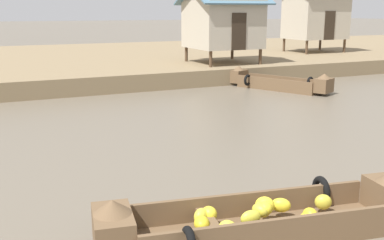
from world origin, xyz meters
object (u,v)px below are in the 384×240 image
(stilt_house_left, at_px, (223,23))
(stilt_house_mid_left, at_px, (316,15))
(fishing_skiff_distant, at_px, (278,82))
(banana_boat, at_px, (263,218))

(stilt_house_left, xyz_separation_m, stilt_house_mid_left, (8.70, 3.26, 0.35))
(stilt_house_left, bearing_deg, fishing_skiff_distant, -85.01)
(banana_boat, relative_size, stilt_house_left, 1.30)
(banana_boat, relative_size, stilt_house_mid_left, 1.18)
(banana_boat, distance_m, stilt_house_mid_left, 25.59)
(fishing_skiff_distant, bearing_deg, stilt_house_mid_left, 43.26)
(banana_boat, bearing_deg, stilt_house_left, 63.57)
(stilt_house_left, bearing_deg, banana_boat, -116.43)
(fishing_skiff_distant, xyz_separation_m, stilt_house_mid_left, (8.30, 7.81, 2.88))
(stilt_house_mid_left, bearing_deg, fishing_skiff_distant, -136.74)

